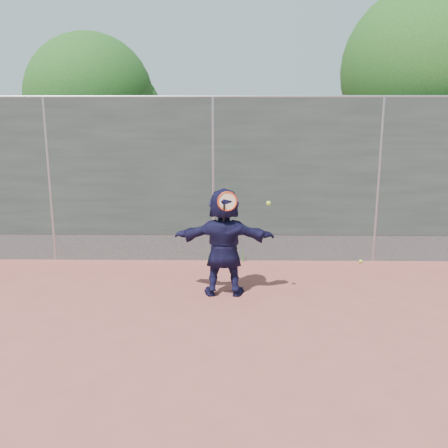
{
  "coord_description": "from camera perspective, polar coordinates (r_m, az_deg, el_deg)",
  "views": [
    {
      "loc": [
        0.32,
        -5.52,
        2.81
      ],
      "look_at": [
        0.22,
        1.76,
        1.11
      ],
      "focal_mm": 40.0,
      "sensor_mm": 36.0,
      "label": 1
    }
  ],
  "objects": [
    {
      "name": "swing_action",
      "position": [
        7.2,
        0.83,
        2.45
      ],
      "size": [
        0.77,
        0.16,
        0.51
      ],
      "color": "red",
      "rests_on": "ground"
    },
    {
      "name": "tree_left",
      "position": [
        12.48,
        -14.3,
        13.35
      ],
      "size": [
        3.15,
        3.0,
        4.53
      ],
      "color": "#382314",
      "rests_on": "ground"
    },
    {
      "name": "player",
      "position": [
        7.55,
        0.0,
        -2.05
      ],
      "size": [
        1.55,
        0.52,
        1.66
      ],
      "primitive_type": "imported",
      "rotation": [
        0.0,
        0.0,
        3.12
      ],
      "color": "#141334",
      "rests_on": "ground"
    },
    {
      "name": "tree_right",
      "position": [
        12.11,
        22.77,
        15.39
      ],
      "size": [
        3.78,
        3.6,
        5.39
      ],
      "color": "#382314",
      "rests_on": "ground"
    },
    {
      "name": "fence",
      "position": [
        9.11,
        -1.24,
        5.4
      ],
      "size": [
        20.0,
        0.06,
        3.03
      ],
      "color": "#38423D",
      "rests_on": "ground"
    },
    {
      "name": "weed_clump",
      "position": [
        9.3,
        0.6,
        -3.58
      ],
      "size": [
        0.68,
        0.07,
        0.3
      ],
      "color": "#387226",
      "rests_on": "ground"
    },
    {
      "name": "ball_ground",
      "position": [
        9.61,
        15.35,
        -4.14
      ],
      "size": [
        0.07,
        0.07,
        0.07
      ],
      "primitive_type": "sphere",
      "color": "#A0D12E",
      "rests_on": "ground"
    },
    {
      "name": "ground",
      "position": [
        6.21,
        -2.32,
        -13.79
      ],
      "size": [
        80.0,
        80.0,
        0.0
      ],
      "primitive_type": "plane",
      "color": "#9E4C42",
      "rests_on": "ground"
    }
  ]
}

